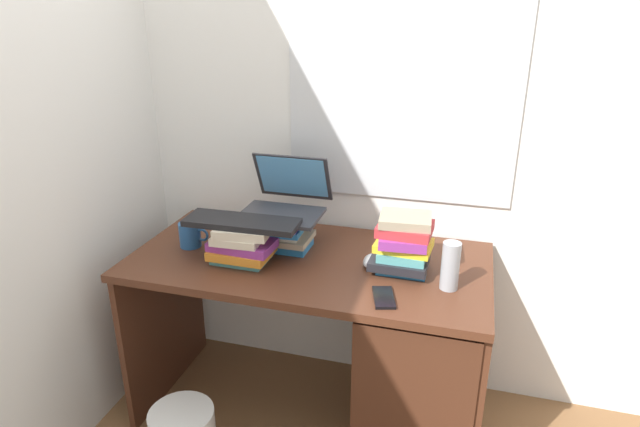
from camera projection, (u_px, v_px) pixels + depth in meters
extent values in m
plane|color=brown|center=(310.00, 410.00, 2.32)|extent=(6.00, 6.00, 0.00)
cube|color=white|center=(336.00, 89.00, 2.19)|extent=(6.00, 0.05, 2.60)
cube|color=silver|center=(401.00, 100.00, 2.10)|extent=(0.90, 0.01, 0.80)
cube|color=silver|center=(95.00, 95.00, 2.06)|extent=(0.05, 6.00, 2.60)
cube|color=#4C2819|center=(309.00, 262.00, 2.06)|extent=(1.34, 0.67, 0.03)
cube|color=#4C2819|center=(165.00, 317.00, 2.36)|extent=(0.02, 0.62, 0.69)
cube|color=#4C2819|center=(478.00, 371.00, 2.02)|extent=(0.02, 0.62, 0.69)
cube|color=#442416|center=(419.00, 366.00, 2.05)|extent=(0.40, 0.57, 0.66)
cube|color=#2672B2|center=(285.00, 243.00, 2.14)|extent=(0.20, 0.14, 0.04)
cube|color=gray|center=(283.00, 237.00, 2.12)|extent=(0.22, 0.17, 0.02)
cube|color=beige|center=(281.00, 231.00, 2.12)|extent=(0.17, 0.16, 0.02)
cube|color=#2672B2|center=(280.00, 227.00, 2.10)|extent=(0.20, 0.18, 0.02)
cube|color=#8C338C|center=(277.00, 220.00, 2.09)|extent=(0.19, 0.17, 0.03)
cube|color=teal|center=(241.00, 258.00, 2.03)|extent=(0.20, 0.14, 0.02)
cube|color=orange|center=(242.00, 252.00, 2.02)|extent=(0.22, 0.17, 0.03)
cube|color=#8C338C|center=(242.00, 245.00, 2.00)|extent=(0.24, 0.15, 0.03)
cube|color=beige|center=(239.00, 237.00, 1.99)|extent=(0.18, 0.16, 0.03)
cube|color=beige|center=(245.00, 229.00, 1.99)|extent=(0.21, 0.19, 0.03)
cube|color=#2672B2|center=(403.00, 267.00, 1.96)|extent=(0.17, 0.13, 0.02)
cube|color=black|center=(399.00, 261.00, 1.94)|extent=(0.21, 0.17, 0.03)
cube|color=teal|center=(403.00, 253.00, 1.94)|extent=(0.17, 0.17, 0.03)
cube|color=yellow|center=(404.00, 246.00, 1.93)|extent=(0.20, 0.16, 0.03)
cube|color=#8C338C|center=(404.00, 237.00, 1.92)|extent=(0.18, 0.20, 0.03)
cube|color=#B22D33|center=(405.00, 228.00, 1.91)|extent=(0.19, 0.17, 0.04)
cube|color=gray|center=(405.00, 220.00, 1.89)|extent=(0.19, 0.16, 0.03)
cube|color=#2D2D33|center=(281.00, 215.00, 2.09)|extent=(0.31, 0.22, 0.01)
cube|color=#2D2D33|center=(293.00, 177.00, 2.19)|extent=(0.31, 0.10, 0.20)
cube|color=#59A5E5|center=(292.00, 177.00, 2.18)|extent=(0.28, 0.08, 0.17)
cube|color=black|center=(242.00, 222.00, 1.97)|extent=(0.42, 0.15, 0.02)
ellipsoid|color=#A5A8AD|center=(371.00, 261.00, 1.99)|extent=(0.06, 0.10, 0.04)
cylinder|color=#265999|center=(190.00, 235.00, 2.14)|extent=(0.08, 0.08, 0.10)
torus|color=#265999|center=(202.00, 235.00, 2.12)|extent=(0.05, 0.01, 0.05)
cylinder|color=#999EA5|center=(450.00, 266.00, 1.81)|extent=(0.06, 0.06, 0.17)
cube|color=black|center=(384.00, 297.00, 1.77)|extent=(0.10, 0.15, 0.01)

